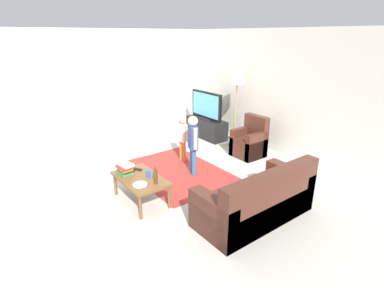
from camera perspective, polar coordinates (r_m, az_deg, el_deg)
ground at (r=5.55m, az=-5.01°, el=-7.59°), size 7.80×7.80×0.00m
wall_back at (r=7.07m, az=16.01°, el=9.36°), size 6.00×0.12×2.70m
wall_left at (r=7.75m, az=-17.35°, el=10.10°), size 0.12×6.00×2.70m
area_rug at (r=6.02m, az=-2.92°, el=-5.20°), size 2.20×1.60×0.01m
tv_stand at (r=7.94m, az=2.76°, el=3.01°), size 1.20×0.44×0.50m
tv at (r=7.78m, az=2.72°, el=7.24°), size 1.10×0.28×0.71m
couch at (r=4.53m, az=12.50°, el=-10.72°), size 0.80×1.80×0.86m
armchair at (r=6.82m, az=10.96°, el=0.21°), size 0.60×0.60×0.90m
floor_lamp at (r=7.12m, az=8.54°, el=11.55°), size 0.36×0.36×1.78m
child_near_tv at (r=6.33m, az=-1.81°, el=1.82°), size 0.33×0.16×0.98m
child_center at (r=5.66m, az=0.17°, el=0.76°), size 0.37×0.22×1.16m
coffee_table at (r=4.92m, az=-9.71°, el=-6.81°), size 1.00×0.60×0.42m
book_stack at (r=5.05m, az=-12.52°, el=-4.53°), size 0.29×0.24×0.18m
bottle at (r=4.63m, az=-6.89°, el=-6.09°), size 0.06×0.06×0.29m
tv_remote at (r=5.18m, az=-10.30°, el=-4.71°), size 0.17×0.12×0.02m
soda_can at (r=4.88m, az=-8.26°, el=-5.53°), size 0.07×0.07×0.12m
plate at (r=4.67m, az=-9.80°, el=-7.56°), size 0.22×0.22×0.02m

